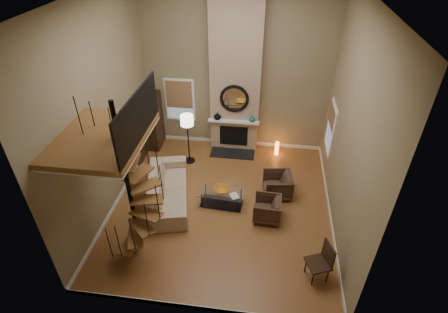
# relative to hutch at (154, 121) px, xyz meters

# --- Properties ---
(ground) EXTENTS (6.00, 6.50, 0.01)m
(ground) POSITION_rel_hutch_xyz_m (2.75, -2.78, -0.95)
(ground) COLOR #A66A35
(ground) RESTS_ON ground
(back_wall) EXTENTS (6.00, 0.02, 5.50)m
(back_wall) POSITION_rel_hutch_xyz_m (2.75, 0.47, 1.80)
(back_wall) COLOR #8B7C5A
(back_wall) RESTS_ON ground
(front_wall) EXTENTS (6.00, 0.02, 5.50)m
(front_wall) POSITION_rel_hutch_xyz_m (2.75, -6.03, 1.80)
(front_wall) COLOR #8B7C5A
(front_wall) RESTS_ON ground
(left_wall) EXTENTS (0.02, 6.50, 5.50)m
(left_wall) POSITION_rel_hutch_xyz_m (-0.25, -2.78, 1.80)
(left_wall) COLOR #8B7C5A
(left_wall) RESTS_ON ground
(right_wall) EXTENTS (0.02, 6.50, 5.50)m
(right_wall) POSITION_rel_hutch_xyz_m (5.75, -2.78, 1.80)
(right_wall) COLOR #8B7C5A
(right_wall) RESTS_ON ground
(baseboard_back) EXTENTS (6.00, 0.02, 0.12)m
(baseboard_back) POSITION_rel_hutch_xyz_m (2.75, 0.46, -0.89)
(baseboard_back) COLOR white
(baseboard_back) RESTS_ON ground
(baseboard_front) EXTENTS (6.00, 0.02, 0.12)m
(baseboard_front) POSITION_rel_hutch_xyz_m (2.75, -6.02, -0.89)
(baseboard_front) COLOR white
(baseboard_front) RESTS_ON ground
(baseboard_left) EXTENTS (0.02, 6.50, 0.12)m
(baseboard_left) POSITION_rel_hutch_xyz_m (-0.24, -2.78, -0.89)
(baseboard_left) COLOR white
(baseboard_left) RESTS_ON ground
(baseboard_right) EXTENTS (0.02, 6.50, 0.12)m
(baseboard_right) POSITION_rel_hutch_xyz_m (5.74, -2.78, -0.89)
(baseboard_right) COLOR white
(baseboard_right) RESTS_ON ground
(chimney_breast) EXTENTS (1.60, 0.38, 5.50)m
(chimney_breast) POSITION_rel_hutch_xyz_m (2.75, 0.28, 1.80)
(chimney_breast) COLOR tan
(chimney_breast) RESTS_ON ground
(hearth) EXTENTS (1.50, 0.60, 0.04)m
(hearth) POSITION_rel_hutch_xyz_m (2.75, -0.21, -0.93)
(hearth) COLOR black
(hearth) RESTS_ON ground
(firebox) EXTENTS (0.95, 0.02, 0.72)m
(firebox) POSITION_rel_hutch_xyz_m (2.75, 0.08, -0.40)
(firebox) COLOR black
(firebox) RESTS_ON chimney_breast
(mantel) EXTENTS (1.70, 0.18, 0.06)m
(mantel) POSITION_rel_hutch_xyz_m (2.75, 0.00, 0.20)
(mantel) COLOR white
(mantel) RESTS_ON chimney_breast
(mirror_frame) EXTENTS (0.94, 0.10, 0.94)m
(mirror_frame) POSITION_rel_hutch_xyz_m (2.75, 0.06, 1.00)
(mirror_frame) COLOR black
(mirror_frame) RESTS_ON chimney_breast
(mirror_disc) EXTENTS (0.80, 0.01, 0.80)m
(mirror_disc) POSITION_rel_hutch_xyz_m (2.75, 0.07, 1.00)
(mirror_disc) COLOR white
(mirror_disc) RESTS_ON chimney_breast
(vase_left) EXTENTS (0.24, 0.24, 0.25)m
(vase_left) POSITION_rel_hutch_xyz_m (2.20, 0.04, 0.35)
(vase_left) COLOR black
(vase_left) RESTS_ON mantel
(vase_right) EXTENTS (0.20, 0.20, 0.21)m
(vase_right) POSITION_rel_hutch_xyz_m (3.35, 0.04, 0.33)
(vase_right) COLOR #195755
(vase_right) RESTS_ON mantel
(window_back) EXTENTS (1.02, 0.06, 1.52)m
(window_back) POSITION_rel_hutch_xyz_m (0.85, 0.45, 0.67)
(window_back) COLOR white
(window_back) RESTS_ON back_wall
(window_right) EXTENTS (0.06, 1.02, 1.52)m
(window_right) POSITION_rel_hutch_xyz_m (5.72, -0.78, 0.68)
(window_right) COLOR white
(window_right) RESTS_ON right_wall
(entry_door) EXTENTS (0.10, 1.05, 2.16)m
(entry_door) POSITION_rel_hutch_xyz_m (-0.21, -0.98, 0.10)
(entry_door) COLOR white
(entry_door) RESTS_ON ground
(loft) EXTENTS (1.70, 2.20, 1.09)m
(loft) POSITION_rel_hutch_xyz_m (0.70, -4.58, 2.29)
(loft) COLOR brown
(loft) RESTS_ON left_wall
(spiral_stair) EXTENTS (1.47, 1.47, 4.06)m
(spiral_stair) POSITION_rel_hutch_xyz_m (0.97, -4.57, 0.83)
(spiral_stair) COLOR black
(spiral_stair) RESTS_ON ground
(hutch) EXTENTS (0.42, 0.89, 1.98)m
(hutch) POSITION_rel_hutch_xyz_m (0.00, 0.00, 0.00)
(hutch) COLOR black
(hutch) RESTS_ON ground
(sofa) EXTENTS (1.67, 2.89, 0.79)m
(sofa) POSITION_rel_hutch_xyz_m (1.17, -2.72, -0.55)
(sofa) COLOR tan
(sofa) RESTS_ON ground
(armchair_near) EXTENTS (0.91, 0.89, 0.73)m
(armchair_near) POSITION_rel_hutch_xyz_m (4.35, -2.11, -0.60)
(armchair_near) COLOR #483021
(armchair_near) RESTS_ON ground
(armchair_far) EXTENTS (0.75, 0.74, 0.66)m
(armchair_far) POSITION_rel_hutch_xyz_m (4.08, -3.15, -0.60)
(armchair_far) COLOR #483021
(armchair_far) RESTS_ON ground
(coffee_table) EXTENTS (1.32, 0.73, 0.47)m
(coffee_table) POSITION_rel_hutch_xyz_m (2.73, -2.75, -0.67)
(coffee_table) COLOR silver
(coffee_table) RESTS_ON ground
(bowl) EXTENTS (0.43, 0.43, 0.11)m
(bowl) POSITION_rel_hutch_xyz_m (2.73, -2.70, -0.45)
(bowl) COLOR orange
(bowl) RESTS_ON coffee_table
(book) EXTENTS (0.30, 0.33, 0.03)m
(book) POSITION_rel_hutch_xyz_m (3.08, -2.90, -0.49)
(book) COLOR gray
(book) RESTS_ON coffee_table
(floor_lamp) EXTENTS (0.41, 0.41, 1.71)m
(floor_lamp) POSITION_rel_hutch_xyz_m (1.38, -0.81, 0.46)
(floor_lamp) COLOR black
(floor_lamp) RESTS_ON ground
(accent_lamp) EXTENTS (0.13, 0.13, 0.47)m
(accent_lamp) POSITION_rel_hutch_xyz_m (4.24, -0.03, -0.70)
(accent_lamp) COLOR orange
(accent_lamp) RESTS_ON ground
(side_chair) EXTENTS (0.63, 0.63, 1.01)m
(side_chair) POSITION_rel_hutch_xyz_m (5.28, -4.82, -0.42)
(side_chair) COLOR black
(side_chair) RESTS_ON ground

